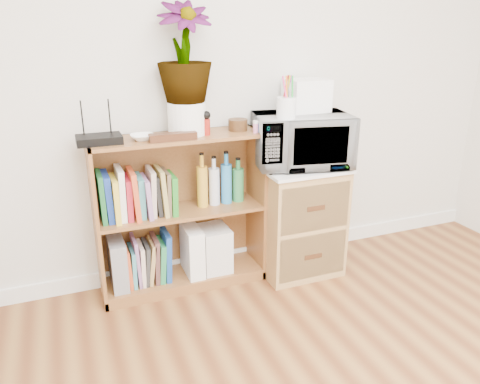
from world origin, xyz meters
TOP-DOWN VIEW (x-y plane):
  - skirting_board at (0.00, 2.24)m, footprint 4.00×0.02m
  - bookshelf at (-0.35, 2.10)m, footprint 1.00×0.30m
  - wicker_unit at (0.40, 2.02)m, footprint 0.50×0.45m
  - microwave at (0.40, 2.02)m, footprint 0.64×0.49m
  - pen_cup at (0.25, 1.94)m, footprint 0.11×0.11m
  - small_appliance at (0.47, 2.10)m, footprint 0.25×0.21m
  - router at (-0.78, 2.08)m, footprint 0.23×0.16m
  - white_bowl at (-0.55, 2.07)m, footprint 0.13×0.13m
  - plant_pot at (-0.29, 2.12)m, footprint 0.22×0.22m
  - potted_plant at (-0.29, 2.12)m, footprint 0.30×0.30m
  - trinket_box at (-0.40, 2.00)m, footprint 0.26×0.06m
  - kokeshi_doll at (-0.19, 2.06)m, footprint 0.04×0.04m
  - wooden_bowl at (0.02, 2.11)m, footprint 0.11×0.11m
  - paint_jars at (0.13, 2.01)m, footprint 0.10×0.04m
  - file_box at (-0.74, 2.10)m, footprint 0.09×0.24m
  - magazine_holder_left at (-0.29, 2.09)m, footprint 0.10×0.25m
  - magazine_holder_mid at (-0.19, 2.09)m, footprint 0.09×0.22m
  - magazine_holder_right at (-0.10, 2.09)m, footprint 0.09×0.23m
  - cookbooks at (-0.60, 2.10)m, footprint 0.43×0.20m
  - liquor_bottles at (-0.09, 2.10)m, footprint 0.30×0.07m
  - lower_books at (-0.56, 2.10)m, footprint 0.27×0.19m

SIDE VIEW (x-z plane):
  - skirting_board at x=0.00m, z-range 0.00..0.10m
  - lower_books at x=-0.56m, z-range 0.05..0.35m
  - magazine_holder_mid at x=-0.19m, z-range 0.07..0.35m
  - magazine_holder_right at x=-0.10m, z-range 0.07..0.35m
  - file_box at x=-0.74m, z-range 0.07..0.37m
  - magazine_holder_left at x=-0.29m, z-range 0.07..0.38m
  - wicker_unit at x=0.40m, z-range 0.00..0.70m
  - bookshelf at x=-0.35m, z-range 0.00..0.95m
  - cookbooks at x=-0.60m, z-range 0.48..0.78m
  - liquor_bottles at x=-0.09m, z-range 0.49..0.81m
  - microwave at x=0.40m, z-range 0.72..1.04m
  - white_bowl at x=-0.55m, z-range 0.95..0.98m
  - trinket_box at x=-0.40m, z-range 0.95..0.99m
  - router at x=-0.78m, z-range 0.95..0.99m
  - paint_jars at x=0.13m, z-range 0.95..1.00m
  - wooden_bowl at x=0.02m, z-range 0.95..1.02m
  - kokeshi_doll at x=-0.19m, z-range 0.95..1.04m
  - plant_pot at x=-0.29m, z-range 0.95..1.13m
  - pen_cup at x=0.25m, z-range 1.04..1.16m
  - small_appliance at x=0.47m, z-range 1.04..1.23m
  - potted_plant at x=-0.29m, z-range 1.13..1.67m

